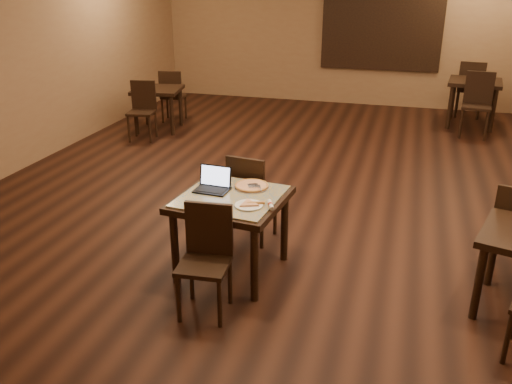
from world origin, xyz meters
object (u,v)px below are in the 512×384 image
(other_table_b, at_px, (158,95))
(tiled_table, at_px, (231,206))
(pizza_pan, at_px, (252,187))
(laptop, at_px, (214,184))
(other_table_a_chair_near, at_px, (477,100))
(other_table_b_chair_far, at_px, (172,93))
(other_table_a_chair_far, at_px, (471,86))
(chair_main_far, at_px, (250,194))
(chair_main_near, at_px, (206,253))
(other_table_b_chair_near, at_px, (143,107))
(other_table_a, at_px, (474,88))

(other_table_b, bearing_deg, tiled_table, -66.87)
(pizza_pan, distance_m, other_table_b, 4.91)
(laptop, relative_size, other_table_a_chair_near, 0.30)
(tiled_table, height_order, other_table_b_chair_far, other_table_b_chair_far)
(laptop, bearing_deg, pizza_pan, 26.73)
(pizza_pan, xyz_separation_m, other_table_b_chair_far, (-2.85, 4.54, -0.23))
(other_table_a_chair_far, relative_size, other_table_b_chair_far, 1.12)
(chair_main_far, distance_m, laptop, 0.62)
(chair_main_near, bearing_deg, tiled_table, 84.79)
(tiled_table, bearing_deg, other_table_b_chair_near, 132.88)
(chair_main_near, distance_m, other_table_b, 5.57)
(tiled_table, relative_size, other_table_a_chair_far, 0.95)
(other_table_a, height_order, other_table_b, other_table_a)
(tiled_table, bearing_deg, other_table_a_chair_far, 75.20)
(chair_main_far, bearing_deg, laptop, 78.61)
(pizza_pan, bearing_deg, other_table_a_chair_near, 64.97)
(other_table_b_chair_near, distance_m, other_table_b_chair_far, 1.11)
(tiled_table, distance_m, other_table_b_chair_far, 5.50)
(other_table_a, height_order, other_table_a_chair_near, other_table_a_chair_near)
(other_table_a, relative_size, other_table_a_chair_near, 0.91)
(tiled_table, height_order, chair_main_far, chair_main_far)
(chair_main_near, distance_m, chair_main_far, 1.24)
(chair_main_near, xyz_separation_m, other_table_a, (2.52, 6.62, 0.17))
(other_table_b, height_order, other_table_b_chair_near, other_table_b_chair_near)
(tiled_table, distance_m, pizza_pan, 0.29)
(other_table_a, distance_m, other_table_a_chair_far, 0.62)
(laptop, height_order, other_table_b_chair_near, laptop)
(pizza_pan, xyz_separation_m, other_table_a_chair_far, (2.38, 6.38, -0.17))
(other_table_a, bearing_deg, other_table_b, -155.41)
(other_table_a, bearing_deg, other_table_a_chair_far, 96.79)
(tiled_table, relative_size, other_table_a_chair_near, 0.95)
(other_table_b, bearing_deg, other_table_a, 8.77)
(other_table_a_chair_far, bearing_deg, chair_main_near, 76.78)
(other_table_b, bearing_deg, other_table_a_chair_near, 2.52)
(chair_main_far, bearing_deg, other_table_a, -106.64)
(chair_main_near, distance_m, other_table_a_chair_far, 7.66)
(other_table_a_chair_near, bearing_deg, other_table_a, 96.79)
(tiled_table, height_order, other_table_b_chair_near, other_table_b_chair_near)
(chair_main_near, height_order, other_table_b_chair_far, other_table_b_chair_far)
(other_table_a_chair_near, relative_size, other_table_b_chair_far, 1.12)
(chair_main_near, relative_size, other_table_a, 0.95)
(chair_main_near, height_order, laptop, laptop)
(chair_main_near, bearing_deg, pizza_pan, 77.02)
(chair_main_near, relative_size, pizza_pan, 2.73)
(laptop, distance_m, other_table_b, 4.85)
(pizza_pan, relative_size, other_table_b, 0.37)
(tiled_table, xyz_separation_m, pizza_pan, (0.12, 0.24, 0.11))
(chair_main_far, height_order, other_table_a, chair_main_far)
(other_table_b_chair_near, bearing_deg, other_table_a_chair_near, 8.07)
(other_table_b_chair_near, bearing_deg, other_table_b, 78.60)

